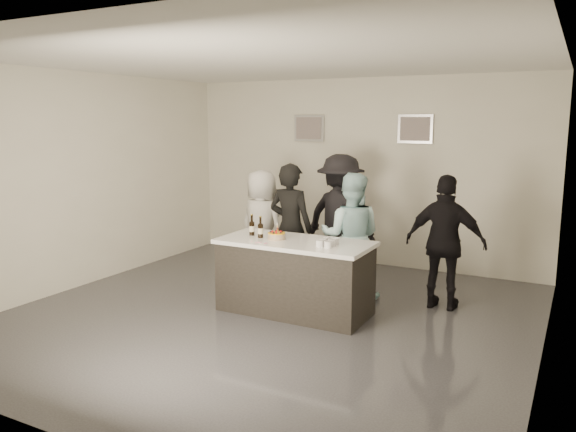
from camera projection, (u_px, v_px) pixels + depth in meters
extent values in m
plane|color=#3D3D42|center=(269.00, 316.00, 6.77)|extent=(6.00, 6.00, 0.00)
plane|color=white|center=(267.00, 60.00, 6.26)|extent=(6.00, 6.00, 0.00)
cube|color=silver|center=(360.00, 172.00, 9.13)|extent=(6.00, 0.04, 3.00)
cube|color=silver|center=(53.00, 242.00, 3.90)|extent=(6.00, 0.04, 3.00)
cube|color=silver|center=(83.00, 180.00, 7.89)|extent=(0.04, 6.00, 3.00)
cube|color=silver|center=(552.00, 212.00, 5.13)|extent=(0.04, 6.00, 3.00)
cube|color=#B2B2B7|center=(309.00, 128.00, 9.40)|extent=(0.54, 0.04, 0.44)
cube|color=#B2B2B7|center=(415.00, 129.00, 8.57)|extent=(0.54, 0.04, 0.44)
cube|color=white|center=(295.00, 277.00, 6.84)|extent=(1.86, 0.86, 0.90)
cylinder|color=yellow|center=(277.00, 236.00, 6.83)|extent=(0.21, 0.21, 0.07)
cylinder|color=black|center=(252.00, 225.00, 7.05)|extent=(0.07, 0.07, 0.26)
cylinder|color=black|center=(260.00, 227.00, 6.91)|extent=(0.07, 0.07, 0.26)
cube|color=gold|center=(328.00, 242.00, 6.48)|extent=(0.19, 0.30, 0.08)
cube|color=pink|center=(258.00, 243.00, 6.64)|extent=(0.24, 0.08, 0.01)
imported|color=black|center=(290.00, 228.00, 7.67)|extent=(0.66, 0.45, 1.76)
imported|color=#B1E1E8|center=(351.00, 236.00, 7.34)|extent=(0.94, 0.80, 1.67)
imported|color=silver|center=(262.00, 225.00, 8.20)|extent=(0.90, 0.70, 1.63)
imported|color=black|center=(445.00, 243.00, 6.92)|extent=(0.99, 0.42, 1.68)
imported|color=black|center=(340.00, 217.00, 8.22)|extent=(1.34, 1.00, 1.85)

